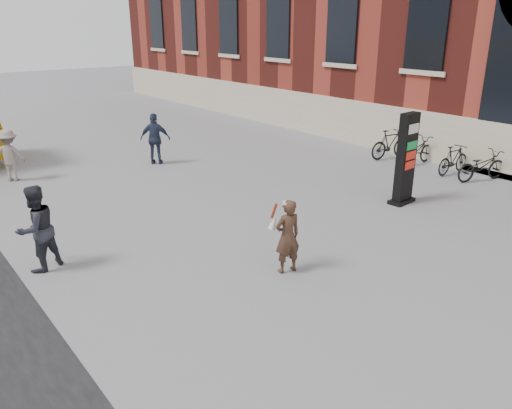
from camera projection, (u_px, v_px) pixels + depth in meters
ground at (307, 264)px, 10.68m from camera, size 100.00×100.00×0.00m
info_pylon at (406, 159)px, 13.89m from camera, size 0.85×0.46×2.58m
woman at (287, 235)px, 10.12m from camera, size 0.67×0.62×1.58m
pedestrian_a at (37, 229)px, 10.17m from camera, size 1.08×0.97×1.83m
pedestrian_b at (10, 155)px, 16.03m from camera, size 1.25×1.14×1.68m
pedestrian_c at (155, 139)px, 17.92m from camera, size 1.12×1.04×1.84m
bike_4 at (482, 166)px, 16.15m from camera, size 2.00×1.20×0.99m
bike_5 at (453, 160)px, 16.89m from camera, size 1.65×0.51×0.98m
bike_6 at (415, 151)px, 17.99m from camera, size 1.92×0.70×1.00m
bike_7 at (390, 144)px, 18.79m from camera, size 1.89×0.78×1.10m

